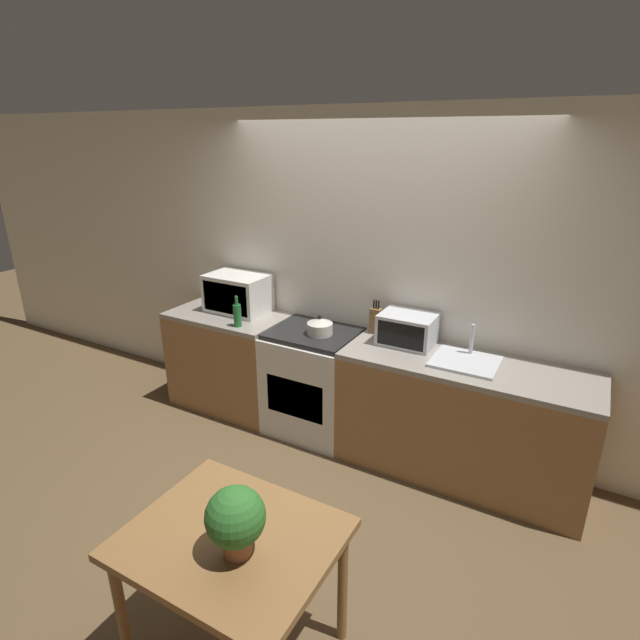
{
  "coord_description": "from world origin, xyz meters",
  "views": [
    {
      "loc": [
        1.52,
        -2.58,
        2.39
      ],
      "look_at": [
        -0.24,
        0.55,
        1.05
      ],
      "focal_mm": 28.0,
      "sensor_mm": 36.0,
      "label": 1
    }
  ],
  "objects_px": {
    "bottle": "(237,315)",
    "dining_table": "(232,551)",
    "toaster_oven": "(407,329)",
    "kettle": "(320,326)",
    "stove_range": "(314,381)",
    "microwave": "(238,293)"
  },
  "relations": [
    {
      "from": "stove_range",
      "to": "microwave",
      "type": "distance_m",
      "value": 1.04
    },
    {
      "from": "toaster_oven",
      "to": "dining_table",
      "type": "bearing_deg",
      "value": -91.7
    },
    {
      "from": "bottle",
      "to": "dining_table",
      "type": "distance_m",
      "value": 2.16
    },
    {
      "from": "stove_range",
      "to": "bottle",
      "type": "relative_size",
      "value": 3.45
    },
    {
      "from": "microwave",
      "to": "kettle",
      "type": "bearing_deg",
      "value": -8.07
    },
    {
      "from": "stove_range",
      "to": "toaster_oven",
      "type": "bearing_deg",
      "value": 10.01
    },
    {
      "from": "kettle",
      "to": "dining_table",
      "type": "relative_size",
      "value": 0.22
    },
    {
      "from": "toaster_oven",
      "to": "kettle",
      "type": "bearing_deg",
      "value": -166.72
    },
    {
      "from": "microwave",
      "to": "toaster_oven",
      "type": "bearing_deg",
      "value": 1.05
    },
    {
      "from": "bottle",
      "to": "toaster_oven",
      "type": "distance_m",
      "value": 1.38
    },
    {
      "from": "microwave",
      "to": "bottle",
      "type": "relative_size",
      "value": 2.04
    },
    {
      "from": "kettle",
      "to": "toaster_oven",
      "type": "bearing_deg",
      "value": 13.28
    },
    {
      "from": "kettle",
      "to": "bottle",
      "type": "height_order",
      "value": "bottle"
    },
    {
      "from": "toaster_oven",
      "to": "bottle",
      "type": "bearing_deg",
      "value": -165.86
    },
    {
      "from": "kettle",
      "to": "toaster_oven",
      "type": "distance_m",
      "value": 0.69
    },
    {
      "from": "toaster_oven",
      "to": "stove_range",
      "type": "bearing_deg",
      "value": -169.99
    },
    {
      "from": "stove_range",
      "to": "bottle",
      "type": "height_order",
      "value": "bottle"
    },
    {
      "from": "microwave",
      "to": "bottle",
      "type": "height_order",
      "value": "microwave"
    },
    {
      "from": "bottle",
      "to": "dining_table",
      "type": "xyz_separation_m",
      "value": [
        1.28,
        -1.71,
        -0.37
      ]
    },
    {
      "from": "microwave",
      "to": "dining_table",
      "type": "distance_m",
      "value": 2.56
    },
    {
      "from": "stove_range",
      "to": "kettle",
      "type": "relative_size",
      "value": 4.42
    },
    {
      "from": "kettle",
      "to": "bottle",
      "type": "distance_m",
      "value": 0.7
    }
  ]
}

